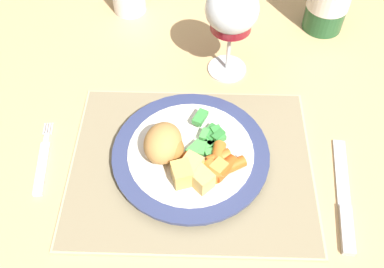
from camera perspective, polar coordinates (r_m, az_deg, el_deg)
name	(u,v)px	position (r m, az deg, el deg)	size (l,w,h in m)	color
ground_plane	(206,238)	(1.40, 1.86, -13.70)	(6.00, 6.00, 0.00)	#4C4238
dining_table	(215,96)	(0.83, 3.06, 5.09)	(1.57, 1.07, 0.74)	tan
placemat	(191,165)	(0.64, -0.08, -4.09)	(0.36, 0.29, 0.01)	#CCB789
dinner_plate	(191,155)	(0.64, -0.17, -2.79)	(0.23, 0.23, 0.02)	white
breaded_croquettes	(164,144)	(0.61, -3.79, -1.34)	(0.07, 0.08, 0.05)	tan
green_beans_pile	(209,137)	(0.64, 2.23, -0.45)	(0.06, 0.09, 0.02)	#4CA84C
glazed_carrots	(217,164)	(0.61, 3.29, -4.03)	(0.10, 0.07, 0.02)	orange
fork	(43,163)	(0.69, -19.27, -3.62)	(0.03, 0.13, 0.01)	silver
table_knife	(344,203)	(0.65, 19.65, -8.67)	(0.04, 0.19, 0.01)	silver
wine_glass	(232,15)	(0.70, 5.34, 15.56)	(0.09, 0.09, 0.17)	silver
roast_potatoes	(194,173)	(0.59, 0.25, -5.18)	(0.08, 0.06, 0.03)	#DBB256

